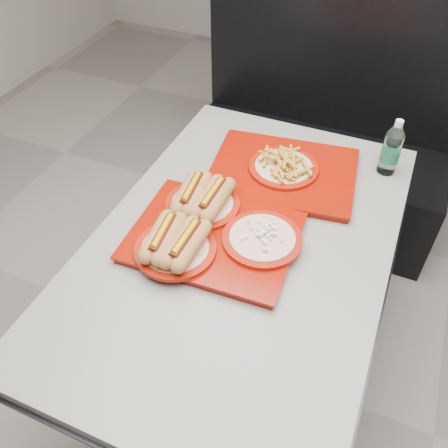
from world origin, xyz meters
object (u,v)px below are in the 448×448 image
at_px(tray_far, 283,169).
at_px(water_bottle, 391,150).
at_px(booth_bench, 318,146).
at_px(diner_table, 241,272).
at_px(tray_near, 208,229).

bearing_deg(tray_far, water_bottle, 27.12).
relative_size(booth_bench, water_bottle, 6.31).
xyz_separation_m(diner_table, booth_bench, (0.00, 1.09, -0.18)).
bearing_deg(water_bottle, booth_bench, 122.23).
distance_m(tray_near, tray_far, 0.41).
bearing_deg(booth_bench, water_bottle, -57.77).
xyz_separation_m(tray_far, water_bottle, (0.34, 0.17, 0.06)).
distance_m(diner_table, water_bottle, 0.69).
bearing_deg(diner_table, tray_near, -158.91).
xyz_separation_m(diner_table, water_bottle, (0.36, 0.53, 0.26)).
bearing_deg(tray_far, booth_bench, 91.36).
bearing_deg(tray_near, tray_far, 73.15).
height_order(booth_bench, tray_far, booth_bench).
bearing_deg(tray_near, water_bottle, 51.07).
bearing_deg(diner_table, booth_bench, 90.00).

